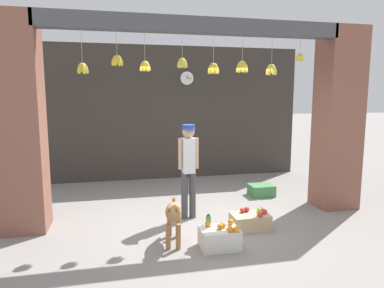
# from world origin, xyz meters

# --- Properties ---
(ground_plane) EXTENTS (60.00, 60.00, 0.00)m
(ground_plane) POSITION_xyz_m (0.00, 0.00, 0.00)
(ground_plane) COLOR gray
(shop_back_wall) EXTENTS (6.68, 0.12, 3.25)m
(shop_back_wall) POSITION_xyz_m (0.00, 3.18, 1.63)
(shop_back_wall) COLOR #38332D
(shop_back_wall) RESTS_ON ground_plane
(shop_pillar_left) EXTENTS (0.70, 0.60, 3.25)m
(shop_pillar_left) POSITION_xyz_m (-2.69, 0.30, 1.63)
(shop_pillar_left) COLOR brown
(shop_pillar_left) RESTS_ON ground_plane
(shop_pillar_right) EXTENTS (0.70, 0.60, 3.25)m
(shop_pillar_right) POSITION_xyz_m (2.69, 0.30, 1.63)
(shop_pillar_right) COLOR brown
(shop_pillar_right) RESTS_ON ground_plane
(storefront_awning) EXTENTS (4.78, 0.31, 0.89)m
(storefront_awning) POSITION_xyz_m (0.00, 0.12, 3.07)
(storefront_awning) COLOR #4C4C51
(dog) EXTENTS (0.33, 0.81, 0.62)m
(dog) POSITION_xyz_m (-0.52, -0.71, 0.42)
(dog) COLOR #9E7042
(dog) RESTS_ON ground_plane
(shopkeeper) EXTENTS (0.34, 0.26, 1.59)m
(shopkeeper) POSITION_xyz_m (-0.11, 0.25, 0.93)
(shopkeeper) COLOR #424247
(shopkeeper) RESTS_ON ground_plane
(fruit_crate_oranges) EXTENTS (0.52, 0.39, 0.35)m
(fruit_crate_oranges) POSITION_xyz_m (0.07, -0.97, 0.15)
(fruit_crate_oranges) COLOR silver
(fruit_crate_oranges) RESTS_ON ground_plane
(fruit_crate_apples) EXTENTS (0.58, 0.38, 0.31)m
(fruit_crate_apples) POSITION_xyz_m (0.74, -0.42, 0.13)
(fruit_crate_apples) COLOR tan
(fruit_crate_apples) RESTS_ON ground_plane
(produce_box_green) EXTENTS (0.49, 0.39, 0.23)m
(produce_box_green) POSITION_xyz_m (1.64, 1.21, 0.11)
(produce_box_green) COLOR #42844C
(produce_box_green) RESTS_ON ground_plane
(water_bottle) EXTENTS (0.08, 0.08, 0.25)m
(water_bottle) POSITION_xyz_m (0.08, -0.33, 0.12)
(water_bottle) COLOR #38934C
(water_bottle) RESTS_ON ground_plane
(wall_clock) EXTENTS (0.35, 0.03, 0.35)m
(wall_clock) POSITION_xyz_m (0.46, 3.11, 2.48)
(wall_clock) COLOR black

